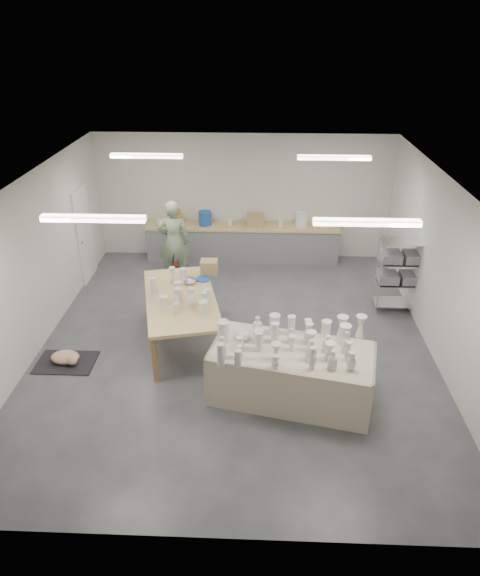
{
  "coord_description": "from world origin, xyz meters",
  "views": [
    {
      "loc": [
        0.41,
        -7.85,
        5.29
      ],
      "look_at": [
        0.08,
        0.19,
        1.05
      ],
      "focal_mm": 32.0,
      "sensor_mm": 36.0,
      "label": 1
    }
  ],
  "objects_px": {
    "drying_table": "(291,371)",
    "potter": "(174,242)",
    "red_stool": "(177,265)",
    "work_table": "(184,296)"
  },
  "relations": [
    {
      "from": "drying_table",
      "to": "potter",
      "type": "distance_m",
      "value": 4.65
    },
    {
      "from": "drying_table",
      "to": "potter",
      "type": "bearing_deg",
      "value": 133.81
    },
    {
      "from": "potter",
      "to": "work_table",
      "type": "bearing_deg",
      "value": 97.31
    },
    {
      "from": "potter",
      "to": "red_stool",
      "type": "xyz_separation_m",
      "value": [
        0.0,
        0.27,
        -0.69
      ]
    },
    {
      "from": "drying_table",
      "to": "potter",
      "type": "height_order",
      "value": "potter"
    },
    {
      "from": "work_table",
      "to": "red_stool",
      "type": "bearing_deg",
      "value": 88.56
    },
    {
      "from": "work_table",
      "to": "red_stool",
      "type": "distance_m",
      "value": 2.78
    },
    {
      "from": "red_stool",
      "to": "potter",
      "type": "bearing_deg",
      "value": -90.0
    },
    {
      "from": "potter",
      "to": "red_stool",
      "type": "distance_m",
      "value": 0.74
    },
    {
      "from": "red_stool",
      "to": "work_table",
      "type": "bearing_deg",
      "value": -78.12
    }
  ]
}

